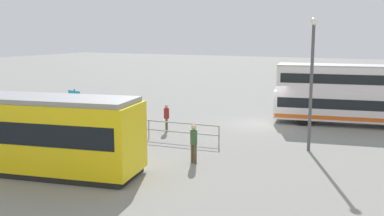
{
  "coord_description": "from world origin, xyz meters",
  "views": [
    {
      "loc": [
        -8.49,
        27.65,
        5.88
      ],
      "look_at": [
        2.55,
        5.29,
        1.72
      ],
      "focal_mm": 42.55,
      "sensor_mm": 36.0,
      "label": 1
    }
  ],
  "objects_px": {
    "pedestrian_crossing": "(194,141)",
    "info_sign": "(75,101)",
    "double_decker_bus": "(355,95)",
    "street_lamp": "(312,74)",
    "pedestrian_near_railing": "(166,116)"
  },
  "relations": [
    {
      "from": "pedestrian_crossing",
      "to": "info_sign",
      "type": "relative_size",
      "value": 0.74
    },
    {
      "from": "double_decker_bus",
      "to": "street_lamp",
      "type": "height_order",
      "value": "street_lamp"
    },
    {
      "from": "double_decker_bus",
      "to": "pedestrian_crossing",
      "type": "distance_m",
      "value": 13.48
    },
    {
      "from": "pedestrian_crossing",
      "to": "pedestrian_near_railing",
      "type": "bearing_deg",
      "value": -50.26
    },
    {
      "from": "double_decker_bus",
      "to": "info_sign",
      "type": "height_order",
      "value": "double_decker_bus"
    },
    {
      "from": "double_decker_bus",
      "to": "pedestrian_near_railing",
      "type": "relative_size",
      "value": 6.31
    },
    {
      "from": "info_sign",
      "to": "street_lamp",
      "type": "bearing_deg",
      "value": -176.97
    },
    {
      "from": "double_decker_bus",
      "to": "street_lamp",
      "type": "relative_size",
      "value": 1.57
    },
    {
      "from": "info_sign",
      "to": "pedestrian_crossing",
      "type": "bearing_deg",
      "value": 159.4
    },
    {
      "from": "pedestrian_near_railing",
      "to": "street_lamp",
      "type": "bearing_deg",
      "value": 175.0
    },
    {
      "from": "double_decker_bus",
      "to": "street_lamp",
      "type": "bearing_deg",
      "value": 81.07
    },
    {
      "from": "pedestrian_crossing",
      "to": "info_sign",
      "type": "xyz_separation_m",
      "value": [
        10.07,
        -3.79,
        0.65
      ]
    },
    {
      "from": "street_lamp",
      "to": "info_sign",
      "type": "bearing_deg",
      "value": 3.03
    },
    {
      "from": "info_sign",
      "to": "street_lamp",
      "type": "distance_m",
      "value": 14.46
    },
    {
      "from": "double_decker_bus",
      "to": "pedestrian_crossing",
      "type": "height_order",
      "value": "double_decker_bus"
    }
  ]
}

